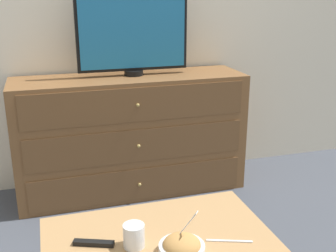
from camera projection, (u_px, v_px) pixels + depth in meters
ground_plane at (115, 176)px, 3.35m from camera, size 12.00×12.00×0.00m
wall_back at (107, 7)px, 2.96m from camera, size 12.00×0.05×2.60m
dresser at (131, 135)px, 3.01m from camera, size 1.60×0.47×0.85m
tv at (133, 33)px, 2.83m from camera, size 0.76×0.13×0.56m
takeout_bowl at (182, 247)px, 1.57m from camera, size 0.17×0.17×0.17m
drink_cup at (134, 237)px, 1.61m from camera, size 0.08×0.08×0.09m
knife at (229, 241)px, 1.65m from camera, size 0.17×0.07×0.01m
remote_control at (94, 243)px, 1.62m from camera, size 0.16×0.09×0.02m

